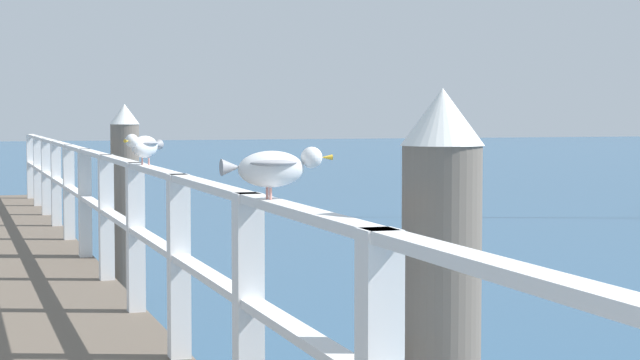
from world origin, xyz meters
name	(u,v)px	position (x,y,z in m)	size (l,w,h in m)	color
pier_railing	(106,203)	(1.10, 10.36, 1.20)	(0.12, 19.25, 1.08)	white
dock_piling_far	(125,207)	(1.48, 11.83, 1.04)	(0.29, 0.29, 2.06)	#6B6056
seagull_foreground	(273,167)	(1.11, 5.20, 1.75)	(0.48, 0.18, 0.21)	white
seagull_background	(144,145)	(1.09, 8.33, 1.75)	(0.33, 0.40, 0.21)	white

